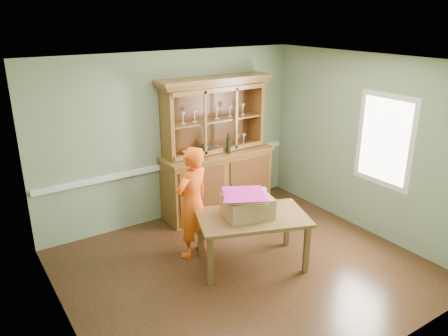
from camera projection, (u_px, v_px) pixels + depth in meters
floor at (245, 268)px, 5.85m from camera, size 4.50×4.50×0.00m
ceiling at (248, 63)px, 4.94m from camera, size 4.50×4.50×0.00m
wall_back at (172, 137)px, 6.97m from camera, size 4.50×0.00×4.50m
wall_left at (59, 219)px, 4.23m from camera, size 0.00×4.00×4.00m
wall_right at (367, 145)px, 6.56m from camera, size 0.00×4.00×4.00m
wall_front at (381, 241)px, 3.82m from camera, size 4.50×0.00×4.50m
chair_rail at (174, 164)px, 7.10m from camera, size 4.41×0.05×0.08m
framed_map at (51, 189)px, 4.41m from camera, size 0.03×0.60×0.46m
window_panel at (384, 141)px, 6.26m from camera, size 0.03×0.96×1.36m
china_hutch at (216, 167)px, 7.29m from camera, size 1.94×0.64×2.28m
dining_table at (252, 222)px, 5.76m from camera, size 1.64×1.30×0.71m
cardboard_box at (248, 206)px, 5.68m from camera, size 0.69×0.60×0.28m
kite_stack at (246, 195)px, 5.61m from camera, size 0.73×0.73×0.05m
person at (192, 203)px, 5.94m from camera, size 0.67×0.54×1.59m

